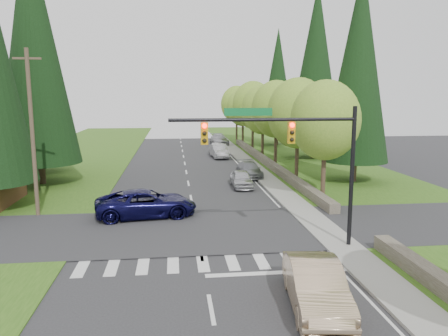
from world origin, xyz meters
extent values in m
plane|color=#28282B|center=(0.00, 0.00, 0.00)|extent=(120.00, 120.00, 0.00)
cube|color=#2F5516|center=(13.00, 20.00, 0.03)|extent=(14.00, 110.00, 0.06)
cube|color=#2F5516|center=(-13.00, 20.00, 0.03)|extent=(14.00, 110.00, 0.06)
cube|color=#28282B|center=(0.00, 8.00, 0.00)|extent=(120.00, 8.00, 0.10)
cube|color=gray|center=(6.90, 22.00, 0.07)|extent=(1.80, 80.00, 0.13)
cube|color=gray|center=(6.05, 22.00, 0.07)|extent=(0.20, 80.00, 0.13)
cube|color=#4C4438|center=(8.60, 30.00, 0.35)|extent=(0.70, 40.00, 0.70)
cylinder|color=black|center=(7.20, 4.50, 3.40)|extent=(0.20, 0.20, 6.80)
cylinder|color=black|center=(2.90, 4.50, 6.20)|extent=(8.60, 0.16, 0.16)
cube|color=#0C662D|center=(2.20, 4.55, 6.55)|extent=(2.20, 0.04, 0.35)
cube|color=#BF8C0C|center=(4.20, 4.50, 5.60)|extent=(0.32, 0.24, 1.00)
sphere|color=#FF0C05|center=(4.20, 4.36, 5.95)|extent=(0.22, 0.22, 0.22)
cube|color=#BF8C0C|center=(0.20, 4.50, 5.60)|extent=(0.32, 0.24, 1.00)
sphere|color=#FF0C05|center=(0.20, 4.36, 5.95)|extent=(0.22, 0.22, 0.22)
cylinder|color=#473828|center=(-9.50, 12.00, 5.00)|extent=(0.24, 0.24, 10.00)
cube|color=#473828|center=(-9.50, 12.00, 9.40)|extent=(1.60, 0.10, 0.12)
cylinder|color=#38281C|center=(9.20, 14.00, 2.38)|extent=(0.32, 0.32, 4.76)
ellipsoid|color=olive|center=(9.20, 14.00, 5.61)|extent=(4.80, 4.80, 5.52)
cylinder|color=#38281C|center=(9.30, 21.00, 2.46)|extent=(0.32, 0.32, 4.93)
ellipsoid|color=olive|center=(9.30, 21.00, 5.81)|extent=(5.20, 5.20, 5.98)
cylinder|color=#38281C|center=(9.10, 28.00, 2.52)|extent=(0.32, 0.32, 5.04)
ellipsoid|color=olive|center=(9.10, 28.00, 5.94)|extent=(5.00, 5.00, 5.75)
cylinder|color=#38281C|center=(9.20, 35.00, 2.41)|extent=(0.32, 0.32, 4.82)
ellipsoid|color=olive|center=(9.20, 35.00, 5.68)|extent=(5.00, 5.00, 5.75)
cylinder|color=#38281C|center=(9.30, 42.00, 2.58)|extent=(0.32, 0.32, 5.15)
ellipsoid|color=olive|center=(9.30, 42.00, 6.07)|extent=(5.40, 5.40, 6.21)
cylinder|color=#38281C|center=(9.10, 49.00, 2.35)|extent=(0.32, 0.32, 4.70)
ellipsoid|color=olive|center=(9.10, 49.00, 5.54)|extent=(4.80, 4.80, 5.52)
cylinder|color=#38281C|center=(9.20, 56.00, 2.49)|extent=(0.32, 0.32, 4.98)
ellipsoid|color=olive|center=(9.20, 56.00, 5.87)|extent=(5.20, 5.20, 5.98)
cylinder|color=#38281C|center=(-12.00, 22.00, 1.00)|extent=(0.50, 0.50, 2.00)
cone|color=black|center=(-12.00, 22.00, 11.30)|extent=(6.46, 6.46, 19.00)
cylinder|color=#38281C|center=(-14.00, 28.00, 1.00)|extent=(0.50, 0.50, 2.00)
cone|color=black|center=(-14.00, 28.00, 10.30)|extent=(5.78, 5.78, 17.00)
cylinder|color=#38281C|center=(14.00, 20.00, 1.00)|extent=(0.50, 0.50, 2.00)
cone|color=black|center=(14.00, 20.00, 9.80)|extent=(5.44, 5.44, 16.00)
cylinder|color=#38281C|center=(15.00, 34.00, 1.00)|extent=(0.50, 0.50, 2.00)
cone|color=black|center=(15.00, 34.00, 10.80)|extent=(6.12, 6.12, 18.00)
cylinder|color=#38281C|center=(14.00, 48.00, 1.00)|extent=(0.50, 0.50, 2.00)
cone|color=black|center=(14.00, 48.00, 9.30)|extent=(5.10, 5.10, 15.00)
imported|color=#D0B08A|center=(3.59, -1.34, 0.82)|extent=(2.34, 5.15, 1.64)
imported|color=#0C0B38|center=(-2.88, 11.00, 0.84)|extent=(6.35, 3.57, 1.67)
imported|color=#B9BABE|center=(4.20, 18.95, 0.68)|extent=(1.69, 4.04, 1.37)
imported|color=gray|center=(5.60, 23.31, 0.67)|extent=(1.95, 4.64, 1.34)
imported|color=#AFAFB4|center=(4.20, 35.82, 0.79)|extent=(2.01, 4.91, 1.58)
imported|color=silver|center=(4.20, 38.80, 0.75)|extent=(1.87, 4.46, 1.51)
imported|color=#A8A8AC|center=(5.60, 49.25, 0.79)|extent=(2.65, 5.63, 1.59)
camera|label=1|loc=(-1.19, -15.00, 7.28)|focal=35.00mm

